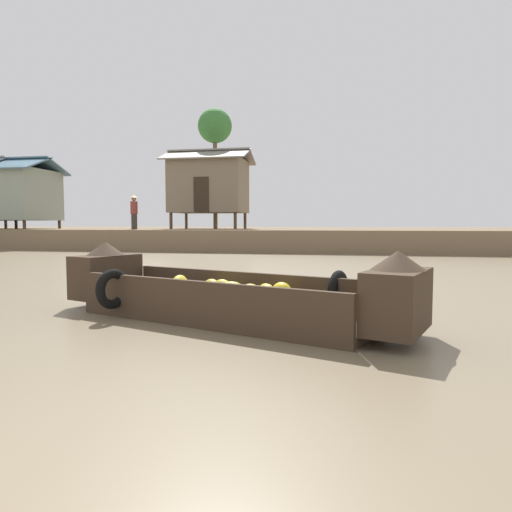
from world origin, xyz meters
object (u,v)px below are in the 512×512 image
(banana_boat, at_px, (225,294))
(vendor_person, at_px, (134,210))
(stilt_house_mid_left, at_px, (13,194))
(palm_tree_near, at_px, (215,128))
(stilt_house_mid_right, at_px, (209,185))

(banana_boat, distance_m, vendor_person, 17.38)
(stilt_house_mid_left, bearing_deg, palm_tree_near, 17.63)
(stilt_house_mid_right, bearing_deg, vendor_person, -130.68)
(palm_tree_near, height_order, vendor_person, palm_tree_near)
(vendor_person, bearing_deg, banana_boat, -60.60)
(banana_boat, bearing_deg, stilt_house_mid_left, 134.57)
(stilt_house_mid_right, bearing_deg, stilt_house_mid_left, -169.57)
(stilt_house_mid_left, xyz_separation_m, palm_tree_near, (10.43, 3.31, 3.79))
(vendor_person, bearing_deg, palm_tree_near, 59.32)
(stilt_house_mid_left, height_order, vendor_person, stilt_house_mid_left)
(banana_boat, distance_m, stilt_house_mid_left, 23.18)
(stilt_house_mid_left, bearing_deg, banana_boat, -45.43)
(stilt_house_mid_right, relative_size, palm_tree_near, 0.68)
(palm_tree_near, relative_size, vendor_person, 4.07)
(banana_boat, height_order, stilt_house_mid_left, stilt_house_mid_left)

